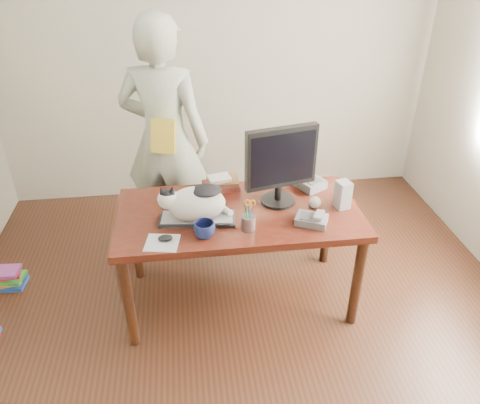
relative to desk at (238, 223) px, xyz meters
name	(u,v)px	position (x,y,z in m)	size (l,w,h in m)	color
room	(255,172)	(0.00, -0.68, 0.75)	(4.50, 4.50, 4.50)	black
desk	(238,223)	(0.00, 0.00, 0.00)	(1.60, 0.80, 0.75)	black
keyboard	(197,219)	(-0.28, -0.16, 0.16)	(0.50, 0.23, 0.03)	black
cat	(194,202)	(-0.29, -0.16, 0.28)	(0.47, 0.26, 0.27)	silver
monitor	(281,162)	(0.28, -0.01, 0.46)	(0.48, 0.28, 0.54)	black
pen_cup	(248,221)	(0.03, -0.29, 0.21)	(0.10, 0.10, 0.22)	#949499
mousepad	(162,243)	(-0.50, -0.37, 0.15)	(0.22, 0.21, 0.00)	silver
mouse	(165,238)	(-0.48, -0.35, 0.17)	(0.10, 0.07, 0.04)	black
coffee_mug	(205,230)	(-0.24, -0.34, 0.20)	(0.13, 0.13, 0.10)	#0D1334
phone	(312,219)	(0.44, -0.28, 0.18)	(0.23, 0.21, 0.09)	#5A5A5F
speaker	(343,195)	(0.68, -0.11, 0.24)	(0.11, 0.11, 0.19)	gray
baseball	(315,202)	(0.50, -0.10, 0.19)	(0.08, 0.08, 0.08)	beige
book_stack	(221,183)	(-0.09, 0.24, 0.19)	(0.26, 0.21, 0.09)	#4F1615
calculator	(308,182)	(0.54, 0.19, 0.18)	(0.25, 0.28, 0.07)	#5A5A5F
person	(165,140)	(-0.47, 0.70, 0.34)	(0.69, 0.45, 1.89)	silver
held_book	(163,136)	(-0.47, 0.53, 0.45)	(0.20, 0.16, 0.25)	gold
book_pile_b	(8,278)	(-1.72, 0.27, -0.53)	(0.26, 0.20, 0.15)	#1C46A9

